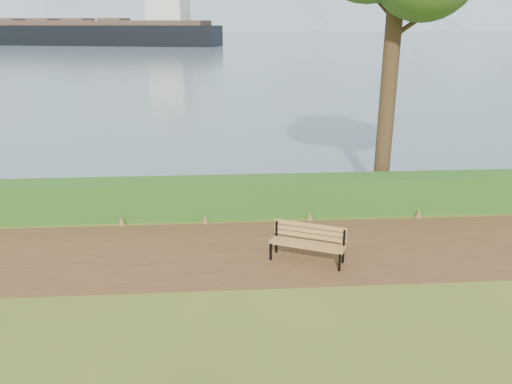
{
  "coord_description": "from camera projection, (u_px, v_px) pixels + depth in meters",
  "views": [
    {
      "loc": [
        -0.62,
        -9.85,
        4.85
      ],
      "look_at": [
        0.15,
        1.2,
        1.1
      ],
      "focal_mm": 35.0,
      "sensor_mm": 36.0,
      "label": 1
    }
  ],
  "objects": [
    {
      "name": "bench",
      "position": [
        308.0,
        240.0,
        10.63
      ],
      "size": [
        1.64,
        1.07,
        0.8
      ],
      "rotation": [
        0.0,
        0.0,
        -0.42
      ],
      "color": "black",
      "rests_on": "ground"
    },
    {
      "name": "cargo_ship",
      "position": [
        97.0,
        33.0,
        115.73
      ],
      "size": [
        62.61,
        25.19,
        18.87
      ],
      "rotation": [
        0.0,
        0.0,
        -0.26
      ],
      "color": "black",
      "rests_on": "ground"
    },
    {
      "name": "hedge",
      "position": [
        247.0,
        197.0,
        13.2
      ],
      "size": [
        32.0,
        0.85,
        1.0
      ],
      "primitive_type": "cube",
      "color": "#1B4814",
      "rests_on": "ground"
    },
    {
      "name": "ground",
      "position": [
        253.0,
        257.0,
        10.91
      ],
      "size": [
        140.0,
        140.0,
        0.0
      ],
      "primitive_type": "plane",
      "color": "#485A19",
      "rests_on": "ground"
    },
    {
      "name": "path",
      "position": [
        252.0,
        251.0,
        11.19
      ],
      "size": [
        40.0,
        3.4,
        0.01
      ],
      "primitive_type": "cube",
      "color": "#4F2F1B",
      "rests_on": "ground"
    },
    {
      "name": "water",
      "position": [
        221.0,
        34.0,
        256.6
      ],
      "size": [
        700.0,
        510.0,
        0.0
      ],
      "primitive_type": "cube",
      "color": "#485D74",
      "rests_on": "ground"
    }
  ]
}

